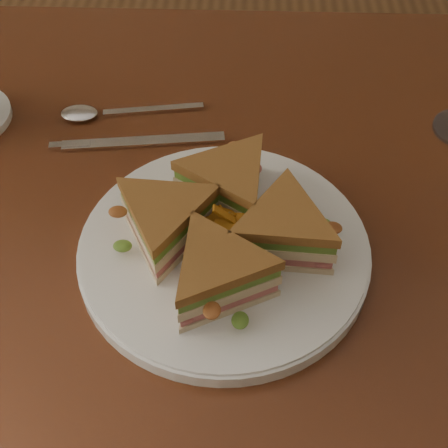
% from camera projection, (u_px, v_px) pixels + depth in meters
% --- Properties ---
extents(ground, '(6.00, 6.00, 0.00)m').
position_uv_depth(ground, '(212.00, 447.00, 1.28)').
color(ground, brown).
rests_on(ground, ground).
extents(table, '(1.20, 0.80, 0.75)m').
position_uv_depth(table, '(204.00, 249.00, 0.79)').
color(table, '#3A190D').
rests_on(table, ground).
extents(plate, '(0.30, 0.30, 0.02)m').
position_uv_depth(plate, '(224.00, 250.00, 0.65)').
color(plate, white).
rests_on(plate, table).
extents(sandwich_wedges, '(0.25, 0.25, 0.06)m').
position_uv_depth(sandwich_wedges, '(224.00, 227.00, 0.62)').
color(sandwich_wedges, beige).
rests_on(sandwich_wedges, plate).
extents(crisps_mound, '(0.09, 0.09, 0.05)m').
position_uv_depth(crisps_mound, '(224.00, 230.00, 0.62)').
color(crisps_mound, '#C77519').
rests_on(crisps_mound, plate).
extents(spoon, '(0.18, 0.05, 0.01)m').
position_uv_depth(spoon, '(97.00, 113.00, 0.80)').
color(spoon, silver).
rests_on(spoon, table).
extents(knife, '(0.21, 0.04, 0.00)m').
position_uv_depth(knife, '(132.00, 143.00, 0.77)').
color(knife, silver).
rests_on(knife, table).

